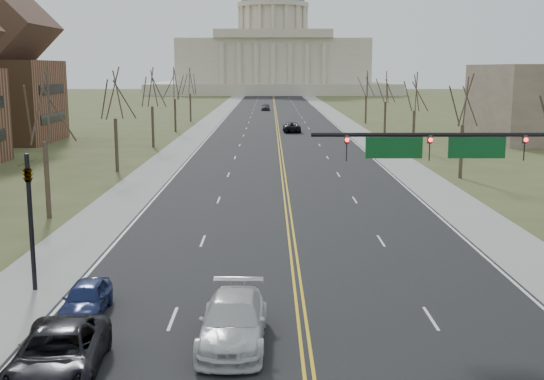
{
  "coord_description": "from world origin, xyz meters",
  "views": [
    {
      "loc": [
        -1.24,
        -15.04,
        9.57
      ],
      "look_at": [
        -1.12,
        21.51,
        3.0
      ],
      "focal_mm": 45.0,
      "sensor_mm": 36.0,
      "label": 1
    }
  ],
  "objects_px": {
    "car_sb_outer_second": "(86,299)",
    "car_far_nb": "(292,127)",
    "car_sb_outer_lead": "(58,354)",
    "car_sb_inner_second": "(233,321)",
    "signal_mast": "(475,159)",
    "signal_left": "(30,207)",
    "car_far_sb": "(266,107)"
  },
  "relations": [
    {
      "from": "car_sb_outer_second",
      "to": "car_far_nb",
      "type": "relative_size",
      "value": 0.72
    },
    {
      "from": "car_sb_outer_lead",
      "to": "car_sb_inner_second",
      "type": "distance_m",
      "value": 5.95
    },
    {
      "from": "car_sb_outer_lead",
      "to": "car_sb_inner_second",
      "type": "bearing_deg",
      "value": 22.02
    },
    {
      "from": "car_sb_inner_second",
      "to": "car_sb_outer_second",
      "type": "relative_size",
      "value": 1.44
    },
    {
      "from": "signal_mast",
      "to": "car_far_nb",
      "type": "xyz_separation_m",
      "value": [
        -5.38,
        74.08,
        -4.99
      ]
    },
    {
      "from": "signal_mast",
      "to": "car_far_nb",
      "type": "distance_m",
      "value": 74.45
    },
    {
      "from": "signal_left",
      "to": "car_far_sb",
      "type": "height_order",
      "value": "signal_left"
    },
    {
      "from": "signal_mast",
      "to": "signal_left",
      "type": "xyz_separation_m",
      "value": [
        -18.95,
        0.0,
        -2.05
      ]
    },
    {
      "from": "signal_mast",
      "to": "signal_left",
      "type": "bearing_deg",
      "value": 180.0
    },
    {
      "from": "signal_mast",
      "to": "car_sb_outer_lead",
      "type": "height_order",
      "value": "signal_mast"
    },
    {
      "from": "car_far_nb",
      "to": "car_sb_outer_lead",
      "type": "bearing_deg",
      "value": 81.51
    },
    {
      "from": "car_sb_outer_second",
      "to": "car_far_nb",
      "type": "distance_m",
      "value": 77.88
    },
    {
      "from": "signal_left",
      "to": "car_sb_outer_lead",
      "type": "distance_m",
      "value": 9.78
    },
    {
      "from": "signal_left",
      "to": "car_sb_outer_second",
      "type": "height_order",
      "value": "signal_left"
    },
    {
      "from": "signal_left",
      "to": "car_sb_outer_second",
      "type": "xyz_separation_m",
      "value": [
        3.07,
        -3.09,
        -3.04
      ]
    },
    {
      "from": "signal_mast",
      "to": "car_sb_outer_lead",
      "type": "xyz_separation_m",
      "value": [
        -15.27,
        -8.58,
        -4.96
      ]
    },
    {
      "from": "signal_mast",
      "to": "car_sb_inner_second",
      "type": "height_order",
      "value": "signal_mast"
    },
    {
      "from": "signal_left",
      "to": "car_sb_outer_lead",
      "type": "xyz_separation_m",
      "value": [
        3.67,
        -8.59,
        -2.91
      ]
    },
    {
      "from": "signal_mast",
      "to": "car_sb_outer_lead",
      "type": "distance_m",
      "value": 18.21
    },
    {
      "from": "signal_left",
      "to": "car_sb_inner_second",
      "type": "relative_size",
      "value": 1.07
    },
    {
      "from": "signal_mast",
      "to": "car_sb_outer_lead",
      "type": "relative_size",
      "value": 2.14
    },
    {
      "from": "car_far_nb",
      "to": "car_far_sb",
      "type": "height_order",
      "value": "car_far_sb"
    },
    {
      "from": "signal_left",
      "to": "car_far_sb",
      "type": "distance_m",
      "value": 127.14
    },
    {
      "from": "signal_left",
      "to": "car_sb_inner_second",
      "type": "height_order",
      "value": "signal_left"
    },
    {
      "from": "car_sb_outer_second",
      "to": "car_far_nb",
      "type": "bearing_deg",
      "value": 80.18
    },
    {
      "from": "signal_mast",
      "to": "car_sb_inner_second",
      "type": "distance_m",
      "value": 12.59
    },
    {
      "from": "signal_left",
      "to": "car_sb_inner_second",
      "type": "distance_m",
      "value": 11.13
    },
    {
      "from": "car_sb_inner_second",
      "to": "car_far_nb",
      "type": "relative_size",
      "value": 1.03
    },
    {
      "from": "signal_left",
      "to": "signal_mast",
      "type": "bearing_deg",
      "value": -0.0
    },
    {
      "from": "car_sb_inner_second",
      "to": "car_far_sb",
      "type": "xyz_separation_m",
      "value": [
        0.34,
        132.67,
        -0.04
      ]
    },
    {
      "from": "signal_mast",
      "to": "signal_left",
      "type": "relative_size",
      "value": 2.02
    },
    {
      "from": "car_sb_outer_lead",
      "to": "car_far_sb",
      "type": "bearing_deg",
      "value": 82.86
    }
  ]
}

